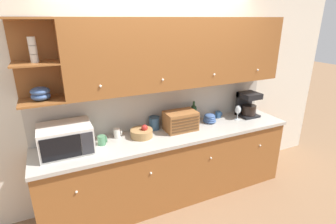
# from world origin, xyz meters

# --- Properties ---
(ground_plane) EXTENTS (24.00, 24.00, 0.00)m
(ground_plane) POSITION_xyz_m (0.00, 0.00, 0.00)
(ground_plane) COLOR #896647
(wall_back) EXTENTS (5.52, 0.06, 2.60)m
(wall_back) POSITION_xyz_m (0.00, 0.03, 1.30)
(wall_back) COLOR silver
(wall_back) RESTS_ON ground_plane
(counter_unit) EXTENTS (3.14, 0.63, 0.90)m
(counter_unit) POSITION_xyz_m (0.00, -0.30, 0.45)
(counter_unit) COLOR #935628
(counter_unit) RESTS_ON ground_plane
(backsplash_panel) EXTENTS (3.12, 0.01, 0.54)m
(backsplash_panel) POSITION_xyz_m (0.00, -0.01, 1.17)
(backsplash_panel) COLOR #B7B2A8
(backsplash_panel) RESTS_ON counter_unit
(upper_cabinets) EXTENTS (3.12, 0.36, 0.79)m
(upper_cabinets) POSITION_xyz_m (0.17, -0.17, 1.83)
(upper_cabinets) COLOR #935628
(upper_cabinets) RESTS_ON backsplash_panel
(microwave) EXTENTS (0.52, 0.41, 0.29)m
(microwave) POSITION_xyz_m (-1.19, -0.26, 1.05)
(microwave) COLOR silver
(microwave) RESTS_ON counter_unit
(mug) EXTENTS (0.10, 0.09, 0.11)m
(mug) POSITION_xyz_m (-0.82, -0.25, 0.95)
(mug) COLOR #4C845B
(mug) RESTS_ON counter_unit
(mug_blue_second) EXTENTS (0.09, 0.08, 0.11)m
(mug_blue_second) POSITION_xyz_m (-0.62, -0.14, 0.96)
(mug_blue_second) COLOR silver
(mug_blue_second) RESTS_ON counter_unit
(fruit_basket) EXTENTS (0.26, 0.26, 0.15)m
(fruit_basket) POSITION_xyz_m (-0.36, -0.25, 0.95)
(fruit_basket) COLOR #A87F4C
(fruit_basket) RESTS_ON counter_unit
(storage_canister) EXTENTS (0.14, 0.14, 0.16)m
(storage_canister) POSITION_xyz_m (-0.14, -0.10, 0.98)
(storage_canister) COLOR #33567A
(storage_canister) RESTS_ON counter_unit
(bread_box) EXTENTS (0.39, 0.26, 0.24)m
(bread_box) POSITION_xyz_m (0.15, -0.26, 1.02)
(bread_box) COLOR #996033
(bread_box) RESTS_ON counter_unit
(wine_bottle) EXTENTS (0.08, 0.08, 0.29)m
(wine_bottle) POSITION_xyz_m (0.43, -0.10, 1.03)
(wine_bottle) COLOR #19381E
(wine_bottle) RESTS_ON counter_unit
(bowl_stack_on_counter) EXTENTS (0.18, 0.18, 0.12)m
(bowl_stack_on_counter) POSITION_xyz_m (0.62, -0.20, 0.96)
(bowl_stack_on_counter) COLOR #3D5B93
(bowl_stack_on_counter) RESTS_ON counter_unit
(mug_patterned_third) EXTENTS (0.09, 0.08, 0.09)m
(mug_patterned_third) POSITION_xyz_m (0.83, -0.10, 0.94)
(mug_patterned_third) COLOR #38669E
(mug_patterned_third) RESTS_ON counter_unit
(wine_glass) EXTENTS (0.08, 0.08, 0.20)m
(wine_glass) POSITION_xyz_m (1.02, -0.28, 1.04)
(wine_glass) COLOR silver
(wine_glass) RESTS_ON counter_unit
(coffee_maker) EXTENTS (0.26, 0.26, 0.34)m
(coffee_maker) POSITION_xyz_m (1.24, -0.20, 1.07)
(coffee_maker) COLOR black
(coffee_maker) RESTS_ON counter_unit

